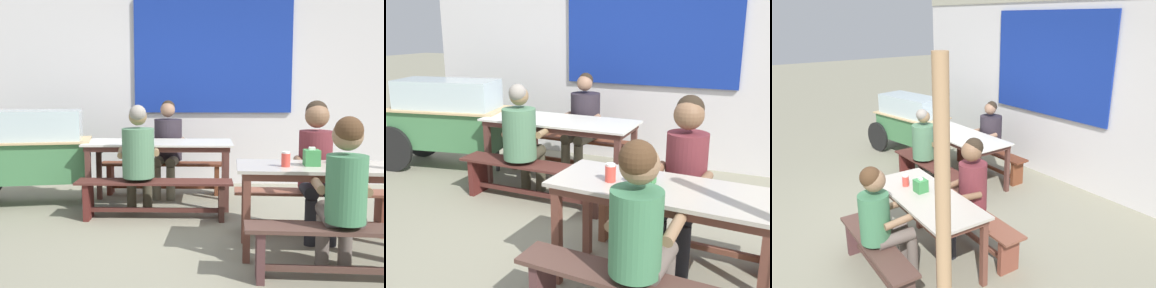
{
  "view_description": "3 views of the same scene",
  "coord_description": "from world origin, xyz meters",
  "views": [
    {
      "loc": [
        -0.22,
        -4.26,
        1.46
      ],
      "look_at": [
        -0.34,
        0.34,
        0.87
      ],
      "focal_mm": 44.32,
      "sensor_mm": 36.0,
      "label": 1
    },
    {
      "loc": [
        1.42,
        -3.03,
        1.8
      ],
      "look_at": [
        -0.08,
        0.3,
        0.81
      ],
      "focal_mm": 41.34,
      "sensor_mm": 36.0,
      "label": 2
    },
    {
      "loc": [
        3.95,
        -2.22,
        2.53
      ],
      "look_at": [
        -0.2,
        0.95,
        0.83
      ],
      "focal_mm": 36.34,
      "sensor_mm": 36.0,
      "label": 3
    }
  ],
  "objects": [
    {
      "name": "food_cart",
      "position": [
        -2.36,
        1.31,
        0.68
      ],
      "size": [
        1.92,
        1.0,
        1.14
      ],
      "color": "#437D4B",
      "rests_on": "ground_plane"
    },
    {
      "name": "person_left_back_turned",
      "position": [
        -0.93,
        0.77,
        0.69
      ],
      "size": [
        0.48,
        0.55,
        1.23
      ],
      "color": "#423E2D",
      "rests_on": "ground_plane"
    },
    {
      "name": "bench_near_back",
      "position": [
        0.84,
        0.27,
        0.28
      ],
      "size": [
        1.54,
        0.37,
        0.42
      ],
      "color": "brown",
      "rests_on": "ground_plane"
    },
    {
      "name": "bench_far_front",
      "position": [
        -0.75,
        0.72,
        0.28
      ],
      "size": [
        1.68,
        0.32,
        0.42
      ],
      "color": "#4E2721",
      "rests_on": "ground_plane"
    },
    {
      "name": "dining_table_near",
      "position": [
        0.81,
        -0.31,
        0.68
      ],
      "size": [
        1.54,
        0.69,
        0.77
      ],
      "color": "#B8AFA2",
      "rests_on": "ground_plane"
    },
    {
      "name": "person_right_near_table",
      "position": [
        0.85,
        0.21,
        0.74
      ],
      "size": [
        0.44,
        0.57,
        1.3
      ],
      "color": "black",
      "rests_on": "ground_plane"
    },
    {
      "name": "person_center_facing",
      "position": [
        -0.7,
        1.83,
        0.7
      ],
      "size": [
        0.5,
        0.56,
        1.24
      ],
      "color": "#69634F",
      "rests_on": "ground_plane"
    },
    {
      "name": "condiment_jar",
      "position": [
        0.46,
        -0.36,
        0.83
      ],
      "size": [
        0.07,
        0.07,
        0.13
      ],
      "color": "#E2453A",
      "rests_on": "dining_table_near"
    },
    {
      "name": "wooden_support_post",
      "position": [
        2.16,
        -1.02,
        1.18
      ],
      "size": [
        0.1,
        0.1,
        2.36
      ],
      "primitive_type": "cylinder",
      "color": "tan",
      "rests_on": "ground_plane"
    },
    {
      "name": "bench_near_front",
      "position": [
        0.78,
        -0.89,
        0.28
      ],
      "size": [
        1.42,
        0.35,
        0.42
      ],
      "color": "brown",
      "rests_on": "ground_plane"
    },
    {
      "name": "backdrop_wall",
      "position": [
        -0.0,
        2.63,
        1.56
      ],
      "size": [
        6.85,
        0.23,
        2.97
      ],
      "color": "silver",
      "rests_on": "ground_plane"
    },
    {
      "name": "ground_plane",
      "position": [
        0.0,
        0.0,
        0.0
      ],
      "size": [
        40.0,
        40.0,
        0.0
      ],
      "primitive_type": "plane",
      "color": "gray"
    },
    {
      "name": "tissue_box",
      "position": [
        0.68,
        -0.3,
        0.84
      ],
      "size": [
        0.13,
        0.12,
        0.16
      ],
      "color": "#3A8847",
      "rests_on": "dining_table_near"
    },
    {
      "name": "bench_far_back",
      "position": [
        -0.76,
        1.88,
        0.29
      ],
      "size": [
        1.65,
        0.27,
        0.42
      ],
      "color": "brown",
      "rests_on": "ground_plane"
    },
    {
      "name": "dining_table_far",
      "position": [
        -0.76,
        1.3,
        0.69
      ],
      "size": [
        1.73,
        0.69,
        0.77
      ],
      "color": "silver",
      "rests_on": "ground_plane"
    },
    {
      "name": "person_near_front",
      "position": [
        0.81,
        -0.82,
        0.7
      ],
      "size": [
        0.42,
        0.54,
        1.23
      ],
      "color": "#6B5F57",
      "rests_on": "ground_plane"
    }
  ]
}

